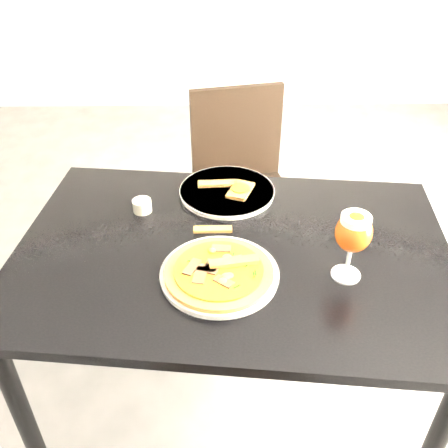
{
  "coord_description": "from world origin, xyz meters",
  "views": [
    {
      "loc": [
        -0.02,
        -0.88,
        1.62
      ],
      "look_at": [
        -0.0,
        0.2,
        0.83
      ],
      "focal_mm": 40.0,
      "sensor_mm": 36.0,
      "label": 1
    }
  ],
  "objects_px": {
    "chair_far": "(243,187)",
    "pizza": "(219,271)",
    "beer_glass": "(354,233)",
    "dining_table": "(232,273)"
  },
  "relations": [
    {
      "from": "dining_table",
      "to": "chair_far",
      "type": "distance_m",
      "value": 0.77
    },
    {
      "from": "chair_far",
      "to": "dining_table",
      "type": "bearing_deg",
      "value": -107.26
    },
    {
      "from": "chair_far",
      "to": "beer_glass",
      "type": "height_order",
      "value": "beer_glass"
    },
    {
      "from": "dining_table",
      "to": "pizza",
      "type": "distance_m",
      "value": 0.17
    },
    {
      "from": "chair_far",
      "to": "pizza",
      "type": "height_order",
      "value": "chair_far"
    },
    {
      "from": "pizza",
      "to": "beer_glass",
      "type": "bearing_deg",
      "value": 1.21
    },
    {
      "from": "dining_table",
      "to": "chair_far",
      "type": "relative_size",
      "value": 1.45
    },
    {
      "from": "chair_far",
      "to": "beer_glass",
      "type": "relative_size",
      "value": 4.63
    },
    {
      "from": "pizza",
      "to": "dining_table",
      "type": "bearing_deg",
      "value": 72.75
    },
    {
      "from": "pizza",
      "to": "beer_glass",
      "type": "xyz_separation_m",
      "value": [
        0.33,
        0.01,
        0.11
      ]
    }
  ]
}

